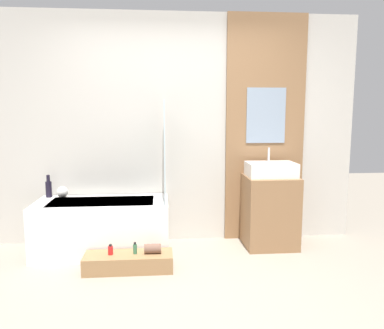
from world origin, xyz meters
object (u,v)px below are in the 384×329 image
Objects in this scene: sink at (271,169)px; bottle_soap_secondary at (135,249)px; vase_tall_dark at (49,188)px; vase_round_light at (63,192)px; wooden_step_bench at (129,262)px; bathtub at (103,227)px; bottle_soap_primary at (111,250)px.

sink reaches higher than bottle_soap_secondary.
vase_tall_dark is 2.03× the size of vase_round_light.
sink is at bearing 19.61° from wooden_step_bench.
bottle_soap_primary is at bearing -73.80° from bathtub.
sink is 2.32m from vase_round_light.
bathtub is at bearing 122.23° from wooden_step_bench.
bathtub is at bearing 106.20° from bottle_soap_primary.
vase_tall_dark is at bearing 141.48° from wooden_step_bench.
wooden_step_bench is at bearing -57.77° from bathtub.
bottle_soap_secondary is (0.23, -0.00, 0.01)m from bottle_soap_primary.
vase_round_light is (-0.46, 0.21, 0.34)m from bathtub.
wooden_step_bench is at bearing -42.59° from vase_round_light.
bottle_soap_secondary is at bearing -40.36° from vase_round_light.
vase_tall_dark is at bearing 169.66° from vase_round_light.
bottle_soap_secondary is at bearing -52.83° from bathtub.
bottle_soap_primary reaches higher than wooden_step_bench.
sink reaches higher than vase_tall_dark.
bottle_soap_secondary is at bearing -0.00° from bottle_soap_primary.
wooden_step_bench is 1.32m from vase_tall_dark.
bottle_soap_primary is (-0.17, 0.00, 0.13)m from wooden_step_bench.
vase_tall_dark is 0.16m from vase_round_light.
vase_round_light is at bearing 175.94° from sink.
sink reaches higher than bottle_soap_primary.
bottle_soap_secondary is (0.06, 0.00, 0.13)m from wooden_step_bench.
wooden_step_bench is 1.59× the size of sink.
bottle_soap_primary is at bearing 180.00° from wooden_step_bench.
vase_tall_dark is (-0.61, 0.24, 0.38)m from bathtub.
vase_tall_dark is at bearing 143.31° from bottle_soap_secondary.
bathtub reaches higher than wooden_step_bench.
bottle_soap_secondary is (-1.47, -0.54, -0.66)m from sink.
vase_round_light is 1.02m from bottle_soap_primary.
wooden_step_bench is 1.18m from vase_round_light.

